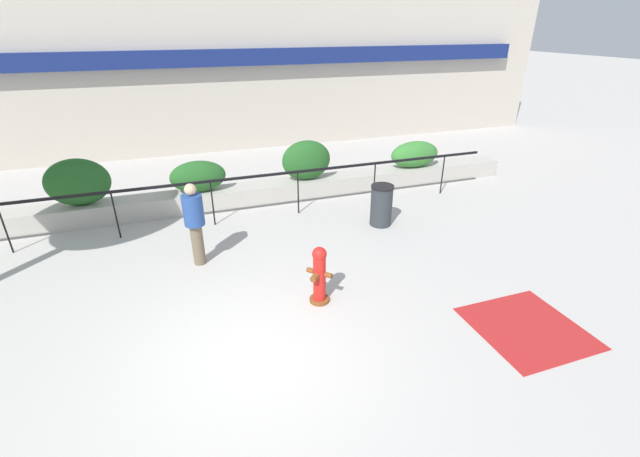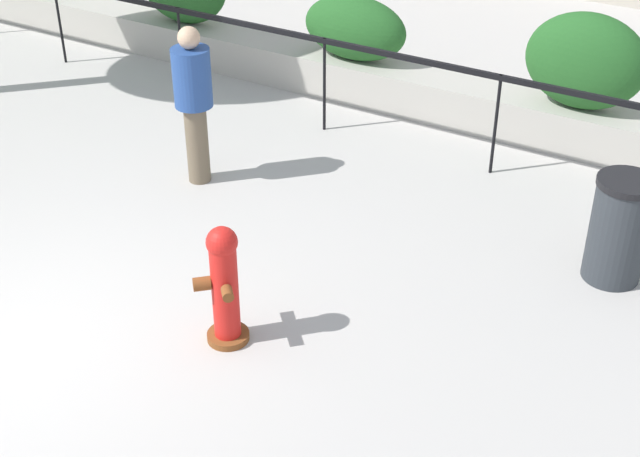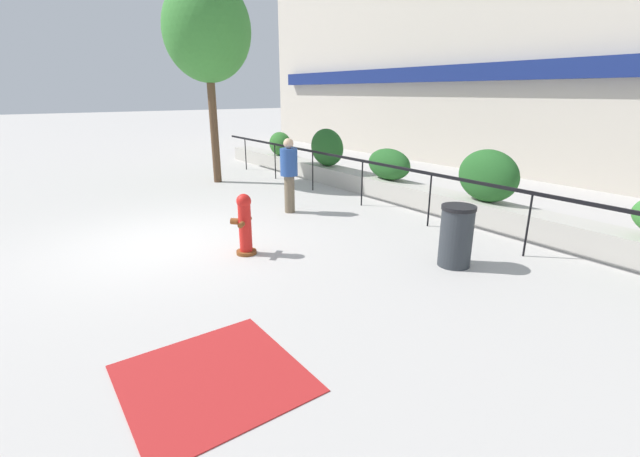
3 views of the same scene
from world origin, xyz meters
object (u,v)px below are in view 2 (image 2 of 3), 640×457
Objects in this scene: hedge_bush_3 at (586,61)px; pedestrian at (193,96)px; hedge_bush_2 at (355,28)px; fire_hydrant at (224,285)px; trash_bin at (619,229)px.

hedge_bush_3 is 0.79× the size of pedestrian.
pedestrian is at bearing -96.01° from hedge_bush_2.
hedge_bush_2 is 1.03× the size of hedge_bush_3.
fire_hydrant is at bearing -72.42° from hedge_bush_2.
hedge_bush_3 is at bearing 74.78° from fire_hydrant.
fire_hydrant is (1.57, -4.97, -0.35)m from hedge_bush_2.
fire_hydrant is 0.62× the size of pedestrian.
hedge_bush_2 is at bearing 180.00° from hedge_bush_3.
pedestrian is (-3.23, -2.89, -0.06)m from hedge_bush_3.
pedestrian is (-0.30, -2.89, 0.08)m from hedge_bush_2.
hedge_bush_2 reaches higher than trash_bin.
fire_hydrant is at bearing -134.19° from trash_bin.
trash_bin is (1.12, -2.43, -0.54)m from hedge_bush_3.
hedge_bush_3 is 1.27× the size of fire_hydrant.
trash_bin is at bearing 6.13° from pedestrian.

